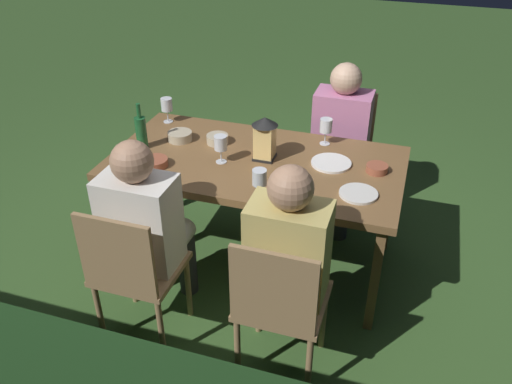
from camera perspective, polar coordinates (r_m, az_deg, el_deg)
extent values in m
plane|color=#385B28|center=(3.57, 0.00, -7.12)|extent=(16.00, 16.00, 0.00)
cube|color=brown|center=(3.16, 0.00, 3.09)|extent=(1.73, 0.91, 0.04)
cube|color=brown|center=(3.57, 14.15, -1.30)|extent=(0.05, 0.05, 0.70)
cube|color=brown|center=(3.93, -9.34, 2.59)|extent=(0.05, 0.05, 0.70)
cube|color=brown|center=(2.95, 12.63, -9.15)|extent=(0.05, 0.05, 0.70)
cube|color=brown|center=(3.38, -15.00, -3.57)|extent=(0.05, 0.05, 0.70)
cube|color=#9E7A51|center=(2.65, 2.92, -11.54)|extent=(0.42, 0.40, 0.03)
cube|color=#9E7A51|center=(2.36, 1.84, -10.59)|extent=(0.40, 0.03, 0.42)
cylinder|color=#9E7A51|center=(2.95, 0.26, -11.81)|extent=(0.03, 0.03, 0.42)
cylinder|color=#9E7A51|center=(2.90, 7.24, -13.23)|extent=(0.03, 0.03, 0.42)
cylinder|color=#9E7A51|center=(2.73, -2.00, -16.51)|extent=(0.03, 0.03, 0.42)
cylinder|color=#9E7A51|center=(2.67, 5.68, -18.22)|extent=(0.03, 0.03, 0.42)
cube|color=tan|center=(2.52, 3.45, -6.26)|extent=(0.38, 0.24, 0.50)
sphere|color=tan|center=(2.32, 3.72, 0.43)|extent=(0.21, 0.21, 0.21)
cylinder|color=tan|center=(2.79, 2.24, -8.04)|extent=(0.13, 0.36, 0.13)
cylinder|color=tan|center=(2.76, 5.88, -8.74)|extent=(0.13, 0.36, 0.13)
cylinder|color=#333338|center=(3.06, 2.98, -9.60)|extent=(0.11, 0.11, 0.45)
cylinder|color=#333338|center=(3.03, 6.31, -10.25)|extent=(0.11, 0.11, 0.45)
cube|color=#9E7A51|center=(3.89, 8.99, 3.73)|extent=(0.42, 0.40, 0.03)
cube|color=#9E7A51|center=(3.96, 9.75, 7.82)|extent=(0.40, 0.02, 0.42)
cylinder|color=#9E7A51|center=(3.84, 10.90, -0.78)|extent=(0.03, 0.03, 0.42)
cylinder|color=#9E7A51|center=(3.88, 5.67, 0.09)|extent=(0.03, 0.03, 0.42)
cylinder|color=#9E7A51|center=(4.13, 11.60, 1.66)|extent=(0.03, 0.03, 0.42)
cylinder|color=#9E7A51|center=(4.17, 6.72, 2.45)|extent=(0.03, 0.03, 0.42)
cube|color=#C675A3|center=(3.72, 9.17, 6.91)|extent=(0.38, 0.24, 0.50)
sphere|color=#D1A889|center=(3.59, 9.64, 11.88)|extent=(0.21, 0.21, 0.21)
cylinder|color=#C675A3|center=(3.69, 9.85, 2.50)|extent=(0.13, 0.36, 0.13)
cylinder|color=#C675A3|center=(3.72, 7.12, 2.94)|extent=(0.13, 0.36, 0.13)
cylinder|color=#333338|center=(3.68, 9.10, -1.89)|extent=(0.11, 0.11, 0.45)
cylinder|color=#333338|center=(3.71, 6.37, -1.42)|extent=(0.11, 0.11, 0.45)
cube|color=#9E7A51|center=(2.88, -12.27, -8.02)|extent=(0.42, 0.40, 0.03)
cube|color=#9E7A51|center=(2.62, -14.77, -6.72)|extent=(0.40, 0.03, 0.42)
cylinder|color=#9E7A51|center=(3.21, -13.21, -8.55)|extent=(0.03, 0.03, 0.42)
cylinder|color=#9E7A51|center=(3.07, -7.28, -10.06)|extent=(0.03, 0.03, 0.42)
cylinder|color=#9E7A51|center=(3.01, -16.41, -12.46)|extent=(0.03, 0.03, 0.42)
cylinder|color=#9E7A51|center=(2.86, -10.15, -14.35)|extent=(0.03, 0.03, 0.42)
cube|color=white|center=(2.77, -12.31, -3.06)|extent=(0.38, 0.24, 0.50)
sphere|color=tan|center=(2.59, -13.17, 3.19)|extent=(0.21, 0.21, 0.21)
cylinder|color=white|center=(3.04, -12.04, -4.97)|extent=(0.13, 0.36, 0.13)
cylinder|color=white|center=(2.96, -8.97, -5.66)|extent=(0.13, 0.36, 0.13)
cylinder|color=#333338|center=(3.29, -10.26, -6.70)|extent=(0.11, 0.11, 0.45)
cylinder|color=#333338|center=(3.22, -7.39, -7.37)|extent=(0.11, 0.11, 0.45)
cube|color=black|center=(3.17, 0.92, 3.76)|extent=(0.12, 0.12, 0.01)
cube|color=#F9D17A|center=(3.12, 0.94, 5.50)|extent=(0.11, 0.11, 0.20)
cone|color=black|center=(3.07, 0.96, 7.59)|extent=(0.15, 0.15, 0.05)
cylinder|color=#1E5B2D|center=(3.32, -12.20, 6.21)|extent=(0.07, 0.07, 0.20)
cylinder|color=#1E5B2D|center=(3.27, -12.49, 8.50)|extent=(0.03, 0.03, 0.09)
cylinder|color=silver|center=(3.68, -9.39, 7.47)|extent=(0.06, 0.06, 0.00)
cylinder|color=silver|center=(3.67, -9.45, 8.07)|extent=(0.01, 0.01, 0.08)
cylinder|color=silver|center=(3.64, -9.57, 9.25)|extent=(0.08, 0.08, 0.08)
cylinder|color=maroon|center=(3.64, -9.53, 8.91)|extent=(0.07, 0.07, 0.03)
cylinder|color=silver|center=(3.37, 7.37, 5.18)|extent=(0.06, 0.06, 0.00)
cylinder|color=silver|center=(3.35, 7.42, 5.82)|extent=(0.01, 0.01, 0.08)
cylinder|color=silver|center=(3.31, 7.52, 7.10)|extent=(0.08, 0.08, 0.08)
cylinder|color=maroon|center=(3.32, 7.49, 6.73)|extent=(0.07, 0.07, 0.03)
cylinder|color=silver|center=(3.14, -3.74, 3.27)|extent=(0.06, 0.06, 0.00)
cylinder|color=silver|center=(3.12, -3.77, 3.95)|extent=(0.01, 0.01, 0.08)
cylinder|color=silver|center=(3.08, -3.82, 5.30)|extent=(0.08, 0.08, 0.08)
cylinder|color=maroon|center=(3.09, -3.81, 4.90)|extent=(0.07, 0.07, 0.03)
cylinder|color=silver|center=(2.79, 0.36, -0.61)|extent=(0.06, 0.06, 0.00)
cylinder|color=silver|center=(2.77, 0.36, 0.12)|extent=(0.01, 0.01, 0.08)
cylinder|color=silver|center=(2.73, 0.37, 1.59)|extent=(0.08, 0.08, 0.08)
cylinder|color=maroon|center=(2.74, 0.37, 1.16)|extent=(0.07, 0.07, 0.03)
cylinder|color=white|center=(3.14, 8.07, 3.09)|extent=(0.23, 0.23, 0.01)
cylinder|color=silver|center=(2.87, 10.93, -0.18)|extent=(0.21, 0.21, 0.01)
cylinder|color=#BCAD8E|center=(3.41, -8.16, 5.96)|extent=(0.15, 0.15, 0.06)
cylinder|color=#424C1E|center=(3.40, -8.18, 6.13)|extent=(0.13, 0.13, 0.02)
cylinder|color=#9E5138|center=(3.14, -10.78, 3.14)|extent=(0.15, 0.15, 0.04)
cylinder|color=tan|center=(3.13, -10.80, 3.29)|extent=(0.13, 0.13, 0.01)
cylinder|color=#BCAD8E|center=(3.35, -4.15, 5.68)|extent=(0.14, 0.14, 0.05)
cylinder|color=#477533|center=(3.34, -4.16, 5.85)|extent=(0.12, 0.12, 0.02)
cylinder|color=#9E5138|center=(3.10, 12.85, 2.48)|extent=(0.12, 0.12, 0.04)
cylinder|color=beige|center=(3.09, 12.87, 2.62)|extent=(0.10, 0.10, 0.01)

